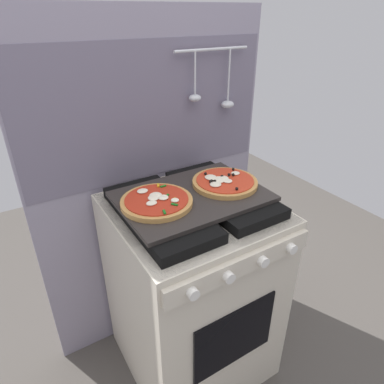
{
  "coord_description": "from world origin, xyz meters",
  "views": [
    {
      "loc": [
        -0.58,
        -0.94,
        1.52
      ],
      "look_at": [
        0.0,
        0.0,
        0.93
      ],
      "focal_mm": 31.56,
      "sensor_mm": 36.0,
      "label": 1
    }
  ],
  "objects_px": {
    "pizza_left": "(157,201)",
    "stove": "(192,287)",
    "baking_tray": "(192,196)",
    "pizza_right": "(225,182)"
  },
  "relations": [
    {
      "from": "stove",
      "to": "pizza_right",
      "type": "distance_m",
      "value": 0.5
    },
    {
      "from": "pizza_left",
      "to": "pizza_right",
      "type": "distance_m",
      "value": 0.29
    },
    {
      "from": "baking_tray",
      "to": "pizza_right",
      "type": "bearing_deg",
      "value": -1.11
    },
    {
      "from": "pizza_right",
      "to": "stove",
      "type": "bearing_deg",
      "value": 179.51
    },
    {
      "from": "baking_tray",
      "to": "pizza_right",
      "type": "relative_size",
      "value": 2.11
    },
    {
      "from": "stove",
      "to": "pizza_left",
      "type": "bearing_deg",
      "value": 177.12
    },
    {
      "from": "pizza_left",
      "to": "stove",
      "type": "bearing_deg",
      "value": -2.88
    },
    {
      "from": "baking_tray",
      "to": "pizza_right",
      "type": "height_order",
      "value": "pizza_right"
    },
    {
      "from": "baking_tray",
      "to": "pizza_left",
      "type": "relative_size",
      "value": 2.11
    },
    {
      "from": "pizza_right",
      "to": "pizza_left",
      "type": "bearing_deg",
      "value": 178.34
    }
  ]
}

